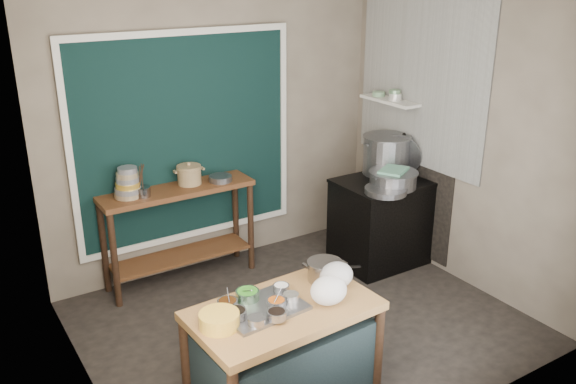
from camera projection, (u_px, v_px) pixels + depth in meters
floor at (301, 324)px, 5.25m from camera, size 3.50×3.00×0.02m
back_wall at (217, 128)px, 5.95m from camera, size 3.50×0.02×2.80m
left_wall at (73, 215)px, 3.87m from camera, size 0.02×3.00×2.80m
right_wall at (461, 136)px, 5.64m from camera, size 0.02×3.00×2.80m
curtain_panel at (186, 139)px, 5.76m from camera, size 2.10×0.02×1.90m
curtain_frame at (186, 139)px, 5.75m from camera, size 2.22×0.03×2.02m
tile_panel at (420, 79)px, 5.90m from camera, size 0.02×1.70×1.70m
soot_patch at (406, 187)px, 6.39m from camera, size 0.01×1.30×1.30m
wall_shelf at (390, 101)px, 6.18m from camera, size 0.22×0.70×0.03m
prep_table at (284, 354)px, 4.20m from camera, size 1.28×0.78×0.75m
back_counter at (180, 235)px, 5.82m from camera, size 1.45×0.40×0.95m
stove_block at (382, 223)px, 6.21m from camera, size 0.90×0.68×0.85m
stove_top at (384, 182)px, 6.06m from camera, size 0.92×0.69×0.03m
condiment_tray at (262, 308)px, 4.02m from camera, size 0.58×0.44×0.02m
condiment_bowls at (256, 304)px, 4.00m from camera, size 0.55×0.45×0.06m
yellow_basin at (219, 320)px, 3.82m from camera, size 0.34×0.34×0.10m
saucepan at (325, 271)px, 4.39m from camera, size 0.35×0.35×0.15m
plastic_bag_a at (329, 290)px, 4.08m from camera, size 0.33×0.31×0.19m
plastic_bag_b at (336, 275)px, 4.28m from camera, size 0.31×0.29×0.19m
bowl_stack at (128, 184)px, 5.39m from camera, size 0.24×0.24×0.28m
utensil_cup at (142, 192)px, 5.43m from camera, size 0.15×0.15×0.09m
ceramic_crock at (189, 176)px, 5.72m from camera, size 0.28×0.28×0.16m
wide_bowl at (220, 178)px, 5.81m from camera, size 0.27×0.27×0.06m
stock_pot at (386, 155)px, 6.19m from camera, size 0.56×0.56×0.40m
pot_lid at (401, 154)px, 6.17m from camera, size 0.27×0.44×0.43m
steamer at (393, 179)px, 5.86m from camera, size 0.49×0.49×0.16m
green_cloth at (394, 170)px, 5.82m from camera, size 0.36×0.34×0.02m
shallow_pan at (386, 191)px, 5.71m from camera, size 0.51×0.51×0.05m
shelf_bowl_stack at (395, 95)px, 6.10m from camera, size 0.13×0.13×0.11m
shelf_bowl_green at (379, 94)px, 6.30m from camera, size 0.17×0.17×0.05m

